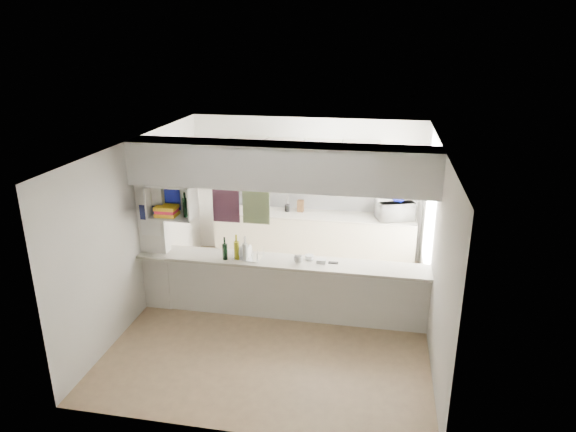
% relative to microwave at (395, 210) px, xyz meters
% --- Properties ---
extents(floor, '(4.80, 4.80, 0.00)m').
position_rel_microwave_xyz_m(floor, '(-1.61, -2.09, -1.09)').
color(floor, '#917354').
rests_on(floor, ground).
extents(ceiling, '(4.80, 4.80, 0.00)m').
position_rel_microwave_xyz_m(ceiling, '(-1.61, -2.09, 1.51)').
color(ceiling, white).
rests_on(ceiling, wall_back).
extents(wall_back, '(4.20, 0.00, 4.20)m').
position_rel_microwave_xyz_m(wall_back, '(-1.61, 0.31, 0.21)').
color(wall_back, silver).
rests_on(wall_back, floor).
extents(wall_left, '(0.00, 4.80, 4.80)m').
position_rel_microwave_xyz_m(wall_left, '(-3.71, -2.09, 0.21)').
color(wall_left, silver).
rests_on(wall_left, floor).
extents(wall_right, '(0.00, 4.80, 4.80)m').
position_rel_microwave_xyz_m(wall_right, '(0.49, -2.09, 0.21)').
color(wall_right, silver).
rests_on(wall_right, floor).
extents(servery_partition, '(4.20, 0.50, 2.60)m').
position_rel_microwave_xyz_m(servery_partition, '(-1.78, -2.09, 0.57)').
color(servery_partition, silver).
rests_on(servery_partition, floor).
extents(cubby_shelf, '(0.65, 0.35, 0.50)m').
position_rel_microwave_xyz_m(cubby_shelf, '(-3.18, -2.15, 0.62)').
color(cubby_shelf, white).
rests_on(cubby_shelf, bulkhead).
extents(kitchen_run, '(3.60, 0.63, 2.24)m').
position_rel_microwave_xyz_m(kitchen_run, '(-1.45, 0.05, -0.26)').
color(kitchen_run, '#EAE4C6').
rests_on(kitchen_run, floor).
extents(microwave, '(0.70, 0.59, 0.33)m').
position_rel_microwave_xyz_m(microwave, '(0.00, 0.00, 0.00)').
color(microwave, white).
rests_on(microwave, bench_top).
extents(bowl, '(0.23, 0.23, 0.06)m').
position_rel_microwave_xyz_m(bowl, '(0.05, -0.02, 0.20)').
color(bowl, '#0C138E').
rests_on(bowl, microwave).
extents(dish_rack, '(0.42, 0.33, 0.21)m').
position_rel_microwave_xyz_m(dish_rack, '(-2.09, -2.09, -0.08)').
color(dish_rack, silver).
rests_on(dish_rack, breakfast_bar).
extents(cup, '(0.15, 0.15, 0.10)m').
position_rel_microwave_xyz_m(cup, '(-1.35, -2.16, -0.10)').
color(cup, white).
rests_on(cup, dish_rack).
extents(wine_bottles, '(0.37, 0.15, 0.37)m').
position_rel_microwave_xyz_m(wine_bottles, '(-2.24, -2.17, -0.03)').
color(wine_bottles, black).
rests_on(wine_bottles, breakfast_bar).
extents(plastic_tubs, '(0.48, 0.21, 0.06)m').
position_rel_microwave_xyz_m(plastic_tubs, '(-1.12, -2.02, -0.14)').
color(plastic_tubs, silver).
rests_on(plastic_tubs, breakfast_bar).
extents(utensil_jar, '(0.09, 0.09, 0.13)m').
position_rel_microwave_xyz_m(utensil_jar, '(-1.92, 0.06, -0.10)').
color(utensil_jar, black).
rests_on(utensil_jar, bench_top).
extents(knife_block, '(0.12, 0.10, 0.22)m').
position_rel_microwave_xyz_m(knife_block, '(-1.68, 0.09, -0.06)').
color(knife_block, '#4E321A').
rests_on(knife_block, bench_top).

